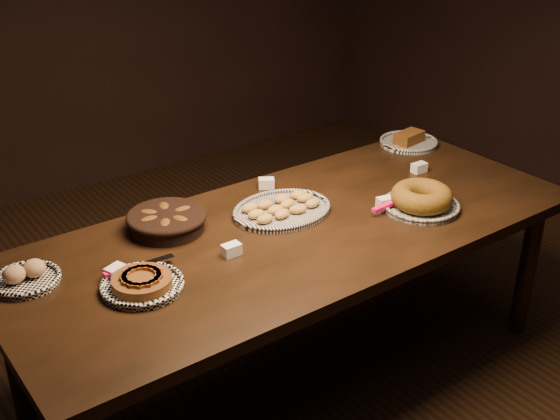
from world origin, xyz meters
TOP-DOWN VIEW (x-y plane):
  - ground at (0.00, 0.00)m, footprint 5.00×5.00m
  - buffet_table at (0.00, 0.00)m, footprint 2.40×1.00m
  - apple_tart_plate at (-0.71, -0.04)m, footprint 0.32×0.29m
  - madeleine_platter at (0.02, 0.14)m, footprint 0.43×0.35m
  - bundt_cake_plate at (0.52, -0.18)m, footprint 0.39×0.34m
  - croissant_basket at (-0.44, 0.29)m, footprint 0.32×0.32m
  - bread_roll_plate at (-1.02, 0.23)m, footprint 0.24×0.24m
  - loaf_plate at (1.02, 0.38)m, footprint 0.30×0.30m
  - tent_cards at (0.05, 0.09)m, footprint 1.63×0.53m

SIDE VIEW (x-z plane):
  - ground at x=0.00m, z-range 0.00..0.00m
  - buffet_table at x=0.00m, z-range 0.30..1.05m
  - madeleine_platter at x=0.02m, z-range 0.74..0.79m
  - loaf_plate at x=1.02m, z-range 0.74..0.80m
  - apple_tart_plate at x=-0.71m, z-range 0.74..0.80m
  - tent_cards at x=0.05m, z-range 0.75..0.79m
  - bread_roll_plate at x=-1.02m, z-range 0.74..0.81m
  - bundt_cake_plate at x=0.52m, z-range 0.74..0.84m
  - croissant_basket at x=-0.44m, z-range 0.76..0.84m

